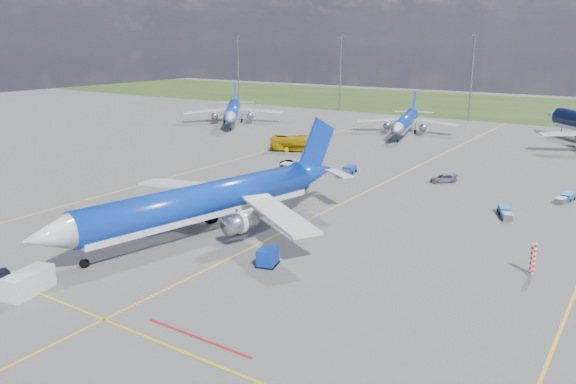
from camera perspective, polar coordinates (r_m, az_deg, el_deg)
The scene contains 17 objects.
ground at distance 60.28m, azimuth -3.16°, elevation -5.38°, with size 400.00×400.00×0.00m, color #52524F.
grass_strip at distance 199.13m, azimuth 23.89°, elevation 7.76°, with size 400.00×80.00×0.01m, color #2D4719.
taxiway_lines at distance 82.98m, azimuth 8.45°, elevation 0.23°, with size 60.25×160.00×0.02m.
floodlight_masts at distance 157.15m, azimuth 25.30°, elevation 10.59°, with size 202.20×0.50×22.70m.
warning_post at distance 57.13m, azimuth 23.63°, elevation -6.26°, with size 0.50×0.50×3.00m, color red.
bg_jet_nw at distance 149.14m, azimuth -5.62°, elevation 6.91°, with size 28.37×37.24×9.75m, color #0C33A8, non-canonical shape.
bg_jet_nnw at distance 134.04m, azimuth 11.78°, elevation 5.75°, with size 25.56×33.55×8.79m, color #0C33A8, non-canonical shape.
main_airliner at distance 64.27m, azimuth -8.41°, elevation -4.21°, with size 32.37×42.48×11.13m, color #0C33A8, non-canonical shape.
uld_container at distance 54.74m, azimuth -2.09°, elevation -6.61°, with size 1.66×2.07×1.66m, color #0B329E.
service_van at distance 53.78m, azimuth -24.87°, elevation -8.32°, with size 1.96×4.46×1.96m, color silver.
apron_bus at distance 110.68m, azimuth 1.07°, elevation 4.94°, with size 2.59×11.08×3.09m, color #C19A0B.
service_car_a at distance 80.46m, azimuth -1.18°, elevation 0.47°, with size 1.75×4.36×1.48m, color #999999.
service_car_b at distance 95.90m, azimuth 0.20°, elevation 2.81°, with size 2.17×4.71×1.31m, color #999999.
service_car_c at distance 89.65m, azimuth 15.51°, elevation 1.34°, with size 1.65×4.07×1.18m, color #999999.
baggage_tug_w at distance 74.84m, azimuth 21.21°, elevation -1.93°, with size 2.75×4.62×1.01m.
baggage_tug_c at distance 91.99m, azimuth 6.07°, elevation 2.14°, with size 2.05×5.46×1.20m.
baggage_tug_e at distance 84.81m, azimuth 26.35°, elevation -0.57°, with size 2.09×4.47×0.97m.
Camera 1 is at (34.02, -45.07, 21.08)m, focal length 35.00 mm.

